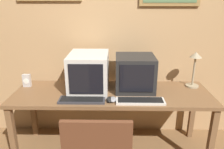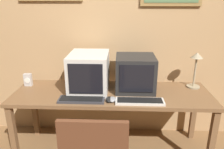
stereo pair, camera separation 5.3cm
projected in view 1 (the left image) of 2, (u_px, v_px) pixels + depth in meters
name	position (u px, v px, depth m)	size (l,w,h in m)	color
wall_back	(113.00, 28.00, 2.48)	(8.00, 0.08, 2.60)	tan
desk	(112.00, 99.00, 2.27)	(2.02, 0.65, 0.71)	brown
monitor_left	(89.00, 72.00, 2.26)	(0.39, 0.48, 0.39)	beige
monitor_right	(135.00, 73.00, 2.28)	(0.40, 0.40, 0.36)	black
keyboard_main	(82.00, 100.00, 2.05)	(0.44, 0.15, 0.03)	#333338
keyboard_side	(140.00, 101.00, 2.03)	(0.45, 0.14, 0.03)	beige
mouse_near_keyboard	(113.00, 99.00, 2.05)	(0.06, 0.11, 0.04)	gray
mouse_far_corner	(110.00, 99.00, 2.05)	(0.06, 0.12, 0.03)	black
desk_clock	(27.00, 80.00, 2.38)	(0.08, 0.05, 0.14)	#B7B2AD
desk_lamp	(195.00, 64.00, 2.32)	(0.14, 0.14, 0.39)	tan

